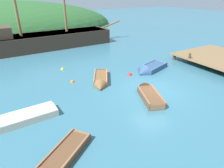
% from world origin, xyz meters
% --- Properties ---
extents(ground_plane, '(120.00, 120.00, 0.00)m').
position_xyz_m(ground_plane, '(0.00, 0.00, 0.00)').
color(ground_plane, teal).
extents(sailing_ship, '(18.14, 3.89, 10.77)m').
position_xyz_m(sailing_ship, '(-3.56, 14.54, 0.59)').
color(sailing_ship, '#38281E').
rests_on(sailing_ship, ground).
extents(rowboat_outer_right, '(3.52, 2.13, 1.19)m').
position_xyz_m(rowboat_outer_right, '(2.20, 2.84, 0.12)').
color(rowboat_outer_right, '#335175').
rests_on(rowboat_outer_right, ground).
extents(rowboat_portside, '(2.39, 3.26, 0.92)m').
position_xyz_m(rowboat_portside, '(-2.31, 2.95, 0.12)').
color(rowboat_portside, brown).
rests_on(rowboat_portside, ground).
extents(rowboat_outer_left, '(3.01, 2.53, 0.89)m').
position_xyz_m(rowboat_outer_left, '(-7.19, -2.80, 0.08)').
color(rowboat_outer_left, brown).
rests_on(rowboat_outer_left, ground).
extents(rowboat_far, '(2.00, 3.15, 0.93)m').
position_xyz_m(rowboat_far, '(-0.78, -0.46, 0.13)').
color(rowboat_far, brown).
rests_on(rowboat_far, ground).
extents(rowboat_center, '(3.67, 1.18, 1.03)m').
position_xyz_m(rowboat_center, '(-8.25, 0.80, 0.11)').
color(rowboat_center, beige).
rests_on(rowboat_center, ground).
extents(buoy_yellow, '(0.30, 0.30, 0.30)m').
position_xyz_m(buoy_yellow, '(-3.87, 6.88, 0.00)').
color(buoy_yellow, yellow).
rests_on(buoy_yellow, ground).
extents(buoy_red, '(0.38, 0.38, 0.38)m').
position_xyz_m(buoy_red, '(0.27, 2.95, 0.00)').
color(buoy_red, red).
rests_on(buoy_red, ground).
extents(buoy_orange, '(0.30, 0.30, 0.30)m').
position_xyz_m(buoy_orange, '(-4.07, 4.02, 0.00)').
color(buoy_orange, orange).
rests_on(buoy_orange, ground).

